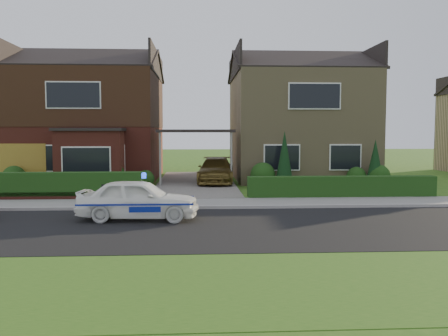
{
  "coord_description": "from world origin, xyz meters",
  "views": [
    {
      "loc": [
        0.09,
        -13.05,
        2.65
      ],
      "look_at": [
        1.01,
        3.5,
        1.39
      ],
      "focal_mm": 38.0,
      "sensor_mm": 36.0,
      "label": 1
    }
  ],
  "objects": [
    {
      "name": "potted_plant_b",
      "position": [
        -5.78,
        6.0,
        0.36
      ],
      "size": [
        0.47,
        0.42,
        0.72
      ],
      "primitive_type": "imported",
      "rotation": [
        0.0,
        0.0,
        0.3
      ],
      "color": "gray",
      "rests_on": "ground"
    },
    {
      "name": "ground",
      "position": [
        0.0,
        0.0,
        0.0
      ],
      "size": [
        120.0,
        120.0,
        0.0
      ],
      "primitive_type": "plane",
      "color": "#275316",
      "rests_on": "ground"
    },
    {
      "name": "garage_door",
      "position": [
        -8.25,
        9.96,
        1.05
      ],
      "size": [
        2.2,
        0.1,
        2.1
      ],
      "primitive_type": "cube",
      "color": "brown",
      "rests_on": "ground"
    },
    {
      "name": "shrub_left_near",
      "position": [
        -2.4,
        9.6,
        0.42
      ],
      "size": [
        0.84,
        0.84,
        0.84
      ],
      "primitive_type": "sphere",
      "color": "#123410",
      "rests_on": "ground"
    },
    {
      "name": "sidewalk",
      "position": [
        0.0,
        4.1,
        0.05
      ],
      "size": [
        60.0,
        2.0,
        0.1
      ],
      "primitive_type": "cube",
      "color": "slate",
      "rests_on": "ground"
    },
    {
      "name": "carport_link",
      "position": [
        0.0,
        10.95,
        2.66
      ],
      "size": [
        3.8,
        3.0,
        2.77
      ],
      "color": "black",
      "rests_on": "ground"
    },
    {
      "name": "shrub_right_near",
      "position": [
        3.2,
        9.4,
        0.6
      ],
      "size": [
        1.2,
        1.2,
        1.2
      ],
      "primitive_type": "sphere",
      "color": "#123410",
      "rests_on": "ground"
    },
    {
      "name": "driveway_car",
      "position": [
        1.0,
        10.54,
        0.74
      ],
      "size": [
        2.04,
        4.37,
        1.23
      ],
      "primitive_type": "imported",
      "rotation": [
        0.0,
        0.0,
        -0.08
      ],
      "color": "brown",
      "rests_on": "driveway"
    },
    {
      "name": "shrub_left_far",
      "position": [
        -8.5,
        9.5,
        0.54
      ],
      "size": [
        1.08,
        1.08,
        1.08
      ],
      "primitive_type": "sphere",
      "color": "#123410",
      "rests_on": "ground"
    },
    {
      "name": "kerb",
      "position": [
        0.0,
        3.05,
        0.06
      ],
      "size": [
        60.0,
        0.16,
        0.12
      ],
      "primitive_type": "cube",
      "color": "#9E9993",
      "rests_on": "ground"
    },
    {
      "name": "grass_verge",
      "position": [
        0.0,
        -5.0,
        0.0
      ],
      "size": [
        60.0,
        4.0,
        0.01
      ],
      "primitive_type": "cube",
      "color": "#275316",
      "rests_on": "ground"
    },
    {
      "name": "conifer_a",
      "position": [
        4.2,
        9.2,
        1.3
      ],
      "size": [
        0.9,
        0.9,
        2.6
      ],
      "primitive_type": "cone",
      "color": "black",
      "rests_on": "ground"
    },
    {
      "name": "potted_plant_c",
      "position": [
        -6.3,
        6.0,
        0.33
      ],
      "size": [
        0.38,
        0.38,
        0.67
      ],
      "primitive_type": "imported",
      "rotation": [
        0.0,
        0.0,
        1.56
      ],
      "color": "gray",
      "rests_on": "ground"
    },
    {
      "name": "road",
      "position": [
        0.0,
        0.0,
        0.0
      ],
      "size": [
        60.0,
        6.0,
        0.02
      ],
      "primitive_type": "cube",
      "color": "black",
      "rests_on": "ground"
    },
    {
      "name": "hedge_left",
      "position": [
        -5.8,
        5.45,
        0.0
      ],
      "size": [
        7.5,
        0.55,
        0.9
      ],
      "primitive_type": "cube",
      "color": "#123410",
      "rests_on": "ground"
    },
    {
      "name": "driveway",
      "position": [
        0.0,
        11.0,
        0.06
      ],
      "size": [
        3.8,
        12.0,
        0.12
      ],
      "primitive_type": "cube",
      "color": "#666059",
      "rests_on": "ground"
    },
    {
      "name": "house_right",
      "position": [
        5.8,
        13.99,
        3.66
      ],
      "size": [
        7.5,
        8.06,
        7.25
      ],
      "color": "#9C895F",
      "rests_on": "ground"
    },
    {
      "name": "conifer_b",
      "position": [
        8.6,
        9.2,
        1.1
      ],
      "size": [
        0.9,
        0.9,
        2.2
      ],
      "primitive_type": "cone",
      "color": "black",
      "rests_on": "ground"
    },
    {
      "name": "shrub_left_mid",
      "position": [
        -4.0,
        9.3,
        0.66
      ],
      "size": [
        1.32,
        1.32,
        1.32
      ],
      "primitive_type": "sphere",
      "color": "#123410",
      "rests_on": "ground"
    },
    {
      "name": "dwarf_wall",
      "position": [
        -5.8,
        5.3,
        0.18
      ],
      "size": [
        7.7,
        0.25,
        0.36
      ],
      "primitive_type": "cube",
      "color": "maroon",
      "rests_on": "ground"
    },
    {
      "name": "police_car",
      "position": [
        -1.7,
        1.2,
        0.62
      ],
      "size": [
        3.32,
        3.71,
        1.39
      ],
      "rotation": [
        0.0,
        0.0,
        1.5
      ],
      "color": "white",
      "rests_on": "ground"
    },
    {
      "name": "shrub_right_mid",
      "position": [
        7.8,
        9.5,
        0.48
      ],
      "size": [
        0.96,
        0.96,
        0.96
      ],
      "primitive_type": "sphere",
      "color": "#123410",
      "rests_on": "ground"
    },
    {
      "name": "shrub_right_far",
      "position": [
        8.8,
        9.2,
        0.54
      ],
      "size": [
        1.08,
        1.08,
        1.08
      ],
      "primitive_type": "sphere",
      "color": "#123410",
      "rests_on": "ground"
    },
    {
      "name": "hedge_right",
      "position": [
        5.8,
        5.35,
        0.0
      ],
      "size": [
        7.5,
        0.55,
        0.8
      ],
      "primitive_type": "cube",
      "color": "#123410",
      "rests_on": "ground"
    },
    {
      "name": "house_left",
      "position": [
        -5.78,
        13.9,
        3.81
      ],
      "size": [
        7.5,
        9.53,
        7.25
      ],
      "color": "maroon",
      "rests_on": "ground"
    }
  ]
}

